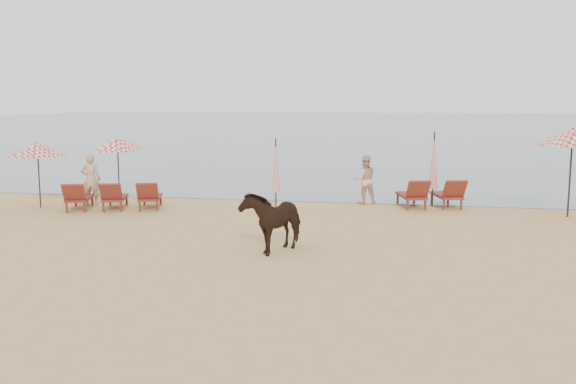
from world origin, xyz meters
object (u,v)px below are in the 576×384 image
object	(u,v)px
umbrella_closed_left	(276,166)
umbrella_closed_right	(434,161)
umbrella_open_right	(573,137)
umbrella_open_left_a	(37,150)
cow	(273,220)
lounger_cluster_left	(114,196)
beachgoer_right_a	(365,180)
umbrella_open_left_b	(117,143)
lounger_cluster_right	(431,194)
beachgoer_left	(91,179)

from	to	relation	value
umbrella_closed_left	umbrella_closed_right	world-z (taller)	umbrella_closed_right
umbrella_open_right	umbrella_closed_right	size ratio (longest dim) A/B	1.08
umbrella_open_left_a	cow	world-z (taller)	umbrella_open_left_a
lounger_cluster_left	umbrella_closed_left	bearing A→B (deg)	-4.09
lounger_cluster_left	umbrella_open_left_a	distance (m)	3.07
umbrella_open_right	beachgoer_right_a	distance (m)	6.80
umbrella_open_left_a	cow	bearing A→B (deg)	-41.41
umbrella_open_left_a	umbrella_closed_right	xyz separation A→B (m)	(13.14, 2.72, -0.39)
beachgoer_right_a	umbrella_closed_right	bearing A→B (deg)	158.43
lounger_cluster_left	umbrella_open_left_b	bearing A→B (deg)	95.43
lounger_cluster_right	umbrella_open_right	xyz separation A→B (m)	(4.18, -0.91, 2.02)
umbrella_closed_left	beachgoer_left	xyz separation A→B (m)	(-6.47, -0.42, -0.56)
umbrella_open_left_b	beachgoer_right_a	xyz separation A→B (m)	(9.27, -0.00, -1.17)
umbrella_open_left_a	beachgoer_right_a	size ratio (longest dim) A/B	1.28
umbrella_open_left_a	umbrella_closed_left	world-z (taller)	umbrella_closed_left
cow	beachgoer_right_a	world-z (taller)	beachgoer_right_a
umbrella_closed_left	umbrella_closed_right	xyz separation A→B (m)	(5.20, 1.49, 0.12)
umbrella_closed_right	lounger_cluster_right	bearing A→B (deg)	-101.53
lounger_cluster_left	cow	distance (m)	7.91
lounger_cluster_left	lounger_cluster_right	world-z (taller)	lounger_cluster_right
beachgoer_left	umbrella_closed_left	bearing A→B (deg)	169.26
lounger_cluster_left	beachgoer_right_a	bearing A→B (deg)	2.42
umbrella_open_left_b	umbrella_open_left_a	bearing A→B (deg)	-95.05
umbrella_closed_right	beachgoer_right_a	size ratio (longest dim) A/B	1.50
lounger_cluster_left	umbrella_open_left_b	size ratio (longest dim) A/B	1.45
umbrella_open_left_b	beachgoer_right_a	world-z (taller)	umbrella_open_left_b
lounger_cluster_right	umbrella_closed_right	world-z (taller)	umbrella_closed_right
umbrella_open_left_a	lounger_cluster_left	bearing A→B (deg)	-13.42
umbrella_open_right	umbrella_closed_right	bearing A→B (deg)	138.74
umbrella_closed_left	beachgoer_right_a	distance (m)	3.35
lounger_cluster_right	cow	bearing A→B (deg)	-134.47
umbrella_closed_right	beachgoer_left	xyz separation A→B (m)	(-11.67, -1.91, -0.69)
beachgoer_left	cow	bearing A→B (deg)	130.19
umbrella_open_left_b	beachgoer_right_a	size ratio (longest dim) A/B	1.37
lounger_cluster_left	umbrella_open_right	world-z (taller)	umbrella_open_right
lounger_cluster_right	umbrella_closed_right	distance (m)	1.15
umbrella_closed_left	beachgoer_right_a	size ratio (longest dim) A/B	1.39
cow	umbrella_open_right	bearing A→B (deg)	58.91
lounger_cluster_left	umbrella_open_left_b	world-z (taller)	umbrella_open_left_b
umbrella_open_left_a	umbrella_closed_right	size ratio (longest dim) A/B	0.85
umbrella_open_left_b	cow	size ratio (longest dim) A/B	1.30
lounger_cluster_right	cow	world-z (taller)	cow
umbrella_closed_right	lounger_cluster_left	bearing A→B (deg)	-165.74
umbrella_open_left_b	cow	xyz separation A→B (m)	(7.53, -7.44, -1.27)
umbrella_open_left_a	umbrella_open_left_b	distance (m)	3.24
umbrella_closed_left	beachgoer_right_a	world-z (taller)	umbrella_closed_left
umbrella_closed_right	beachgoer_left	distance (m)	11.85
lounger_cluster_left	umbrella_closed_left	xyz separation A→B (m)	(5.28, 1.17, 1.00)
umbrella_closed_left	beachgoer_right_a	bearing A→B (deg)	29.72
umbrella_closed_right	cow	world-z (taller)	umbrella_closed_right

